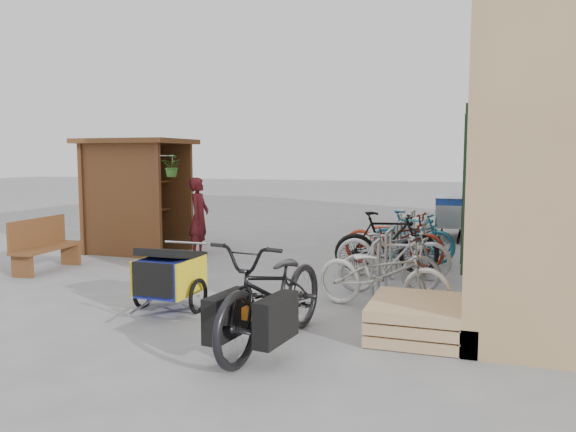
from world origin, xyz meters
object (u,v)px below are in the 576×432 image
(bike_2, at_px, (393,249))
(person_kiosk, at_px, (199,217))
(child_trailer, at_px, (170,274))
(cargo_bike, at_px, (274,293))
(bike_5, at_px, (412,236))
(kiosk, at_px, (133,180))
(pallet_stack, at_px, (416,318))
(bike_7, at_px, (411,231))
(bike_6, at_px, (415,236))
(bike_4, at_px, (394,239))
(bike_0, at_px, (382,274))
(bike_1, at_px, (389,263))
(bench, at_px, (44,244))
(bike_3, at_px, (387,243))
(shopping_carts, at_px, (450,213))

(bike_2, bearing_deg, person_kiosk, 78.27)
(child_trailer, relative_size, bike_2, 0.78)
(cargo_bike, bearing_deg, bike_5, 88.89)
(kiosk, bearing_deg, bike_5, 7.35)
(bike_5, bearing_deg, bike_2, -177.69)
(pallet_stack, xyz_separation_m, bike_7, (-0.70, 5.82, 0.24))
(kiosk, xyz_separation_m, bike_6, (5.71, 1.60, -1.15))
(bike_5, distance_m, bike_6, 0.86)
(person_kiosk, bearing_deg, bike_4, -92.70)
(person_kiosk, relative_size, bike_5, 0.97)
(bike_0, bearing_deg, bike_1, 15.10)
(cargo_bike, distance_m, bike_0, 2.03)
(child_trailer, height_order, cargo_bike, cargo_bike)
(bike_6, bearing_deg, person_kiosk, 106.60)
(bench, distance_m, bike_4, 6.34)
(pallet_stack, xyz_separation_m, bike_2, (-0.69, 3.01, 0.29))
(kiosk, distance_m, bike_4, 5.55)
(cargo_bike, distance_m, person_kiosk, 5.81)
(pallet_stack, bearing_deg, bike_3, 104.09)
(bench, bearing_deg, shopping_carts, 39.22)
(shopping_carts, height_order, bike_7, shopping_carts)
(bike_6, bearing_deg, bike_0, 176.24)
(bike_3, relative_size, bike_4, 0.94)
(shopping_carts, bearing_deg, bench, -135.86)
(person_kiosk, bearing_deg, bike_7, -70.65)
(pallet_stack, bearing_deg, bike_5, 96.81)
(pallet_stack, height_order, bench, bench)
(bench, relative_size, shopping_carts, 0.74)
(bike_0, bearing_deg, bike_6, 12.67)
(bike_4, bearing_deg, kiosk, 100.79)
(bench, xyz_separation_m, child_trailer, (3.47, -1.56, 0.01))
(kiosk, distance_m, person_kiosk, 1.70)
(cargo_bike, xyz_separation_m, bike_5, (0.85, 5.46, -0.09))
(bench, bearing_deg, child_trailer, -29.15)
(bike_3, bearing_deg, kiosk, 71.34)
(person_kiosk, xyz_separation_m, bike_7, (4.05, 1.93, -0.36))
(kiosk, height_order, bike_0, kiosk)
(bike_1, relative_size, bike_4, 0.79)
(bike_5, bearing_deg, kiosk, 104.63)
(bike_5, bearing_deg, pallet_stack, -165.91)
(bike_3, relative_size, bike_7, 1.21)
(bike_0, height_order, bike_1, bike_0)
(kiosk, xyz_separation_m, bike_7, (5.57, 1.95, -1.10))
(bench, relative_size, bike_0, 0.82)
(person_kiosk, bearing_deg, pallet_stack, -135.46)
(kiosk, distance_m, cargo_bike, 6.86)
(bike_3, bearing_deg, bike_6, -20.75)
(child_trailer, bearing_deg, pallet_stack, -1.67)
(pallet_stack, xyz_separation_m, bike_5, (-0.55, 4.61, 0.29))
(kiosk, height_order, bench, kiosk)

